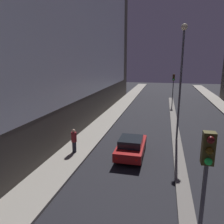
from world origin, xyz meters
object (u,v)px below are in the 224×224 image
(traffic_light_near, at_px, (206,175))
(street_lamp, at_px, (182,67))
(car_left_lane, at_px, (131,146))
(traffic_light_mid, at_px, (173,83))
(pedestrian_on_left_sidewalk, at_px, (74,140))

(traffic_light_near, distance_m, street_lamp, 12.54)
(street_lamp, distance_m, car_left_lane, 7.38)
(traffic_light_mid, xyz_separation_m, car_left_lane, (-3.25, -18.45, -2.76))
(street_lamp, height_order, pedestrian_on_left_sidewalk, street_lamp)
(street_lamp, bearing_deg, car_left_lane, -129.30)
(traffic_light_mid, height_order, pedestrian_on_left_sidewalk, traffic_light_mid)
(traffic_light_near, relative_size, traffic_light_mid, 1.00)
(traffic_light_near, height_order, pedestrian_on_left_sidewalk, traffic_light_near)
(traffic_light_near, distance_m, traffic_light_mid, 26.76)
(traffic_light_near, xyz_separation_m, pedestrian_on_left_sidewalk, (-7.23, 7.66, -2.42))
(car_left_lane, relative_size, pedestrian_on_left_sidewalk, 2.38)
(traffic_light_near, distance_m, pedestrian_on_left_sidewalk, 10.81)
(traffic_light_near, relative_size, street_lamp, 0.50)
(street_lamp, xyz_separation_m, car_left_lane, (-3.25, -3.97, -5.30))
(traffic_light_near, height_order, car_left_lane, traffic_light_near)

